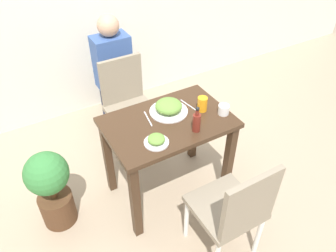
{
  "coord_description": "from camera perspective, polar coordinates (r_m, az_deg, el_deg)",
  "views": [
    {
      "loc": [
        -0.93,
        -1.61,
        2.21
      ],
      "look_at": [
        0.0,
        0.0,
        0.7
      ],
      "focal_mm": 35.0,
      "sensor_mm": 36.0,
      "label": 1
    }
  ],
  "objects": [
    {
      "name": "spoon_utensil",
      "position": [
        2.52,
        3.53,
        3.68
      ],
      "size": [
        0.04,
        0.18,
        0.0
      ],
      "rotation": [
        0.0,
        0.0,
        1.73
      ],
      "color": "silver",
      "rests_on": "dining_table"
    },
    {
      "name": "food_plate",
      "position": [
        2.42,
        0.11,
        3.31
      ],
      "size": [
        0.29,
        0.29,
        0.1
      ],
      "color": "white",
      "rests_on": "dining_table"
    },
    {
      "name": "potted_plant_left",
      "position": [
        2.55,
        -19.72,
        -9.92
      ],
      "size": [
        0.31,
        0.31,
        0.68
      ],
      "color": "#51331E",
      "rests_on": "ground_plane"
    },
    {
      "name": "sauce_bottle",
      "position": [
        2.24,
        5.0,
        0.76
      ],
      "size": [
        0.06,
        0.06,
        0.2
      ],
      "color": "maroon",
      "rests_on": "dining_table"
    },
    {
      "name": "juice_glass",
      "position": [
        2.45,
        6.0,
        3.83
      ],
      "size": [
        0.07,
        0.07,
        0.11
      ],
      "color": "orange",
      "rests_on": "dining_table"
    },
    {
      "name": "chair_near",
      "position": [
        2.18,
        11.46,
        -13.93
      ],
      "size": [
        0.42,
        0.42,
        0.89
      ],
      "rotation": [
        0.0,
        0.0,
        3.14
      ],
      "color": "gray",
      "rests_on": "ground_plane"
    },
    {
      "name": "fork_utensil",
      "position": [
        2.38,
        -3.5,
        1.28
      ],
      "size": [
        0.04,
        0.18,
        0.0
      ],
      "rotation": [
        0.0,
        0.0,
        1.41
      ],
      "color": "silver",
      "rests_on": "dining_table"
    },
    {
      "name": "person_figure",
      "position": [
        3.31,
        -9.42,
        8.99
      ],
      "size": [
        0.34,
        0.22,
        1.17
      ],
      "color": "#2D3347",
      "rests_on": "ground_plane"
    },
    {
      "name": "chair_far",
      "position": [
        3.02,
        -7.0,
        4.28
      ],
      "size": [
        0.42,
        0.42,
        0.89
      ],
      "color": "gray",
      "rests_on": "ground_plane"
    },
    {
      "name": "ground_plane",
      "position": [
        2.89,
        0.0,
        -10.88
      ],
      "size": [
        16.0,
        16.0,
        0.0
      ],
      "primitive_type": "plane",
      "color": "tan"
    },
    {
      "name": "drink_cup",
      "position": [
        2.44,
        9.66,
        2.83
      ],
      "size": [
        0.08,
        0.08,
        0.07
      ],
      "color": "white",
      "rests_on": "dining_table"
    },
    {
      "name": "side_plate",
      "position": [
        2.16,
        -2.04,
        -2.48
      ],
      "size": [
        0.17,
        0.17,
        0.06
      ],
      "color": "white",
      "rests_on": "dining_table"
    },
    {
      "name": "dining_table",
      "position": [
        2.45,
        0.0,
        -1.73
      ],
      "size": [
        0.92,
        0.61,
        0.75
      ],
      "color": "#3D2819",
      "rests_on": "ground_plane"
    }
  ]
}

